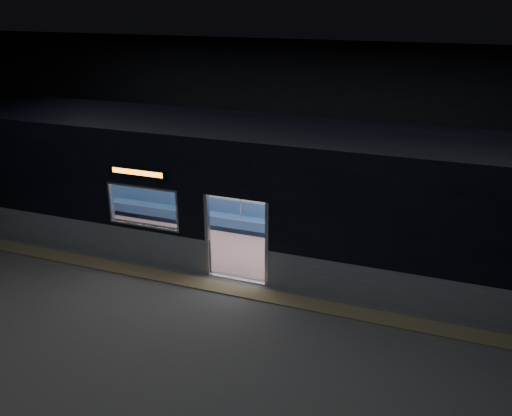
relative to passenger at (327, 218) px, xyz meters
The scene contains 7 objects.
station_floor 3.94m from the passenger, 113.16° to the right, with size 24.00×14.00×0.01m, color #47494C.
station_envelope 4.80m from the passenger, 113.16° to the right, with size 24.00×14.00×5.00m.
tactile_strip 3.45m from the passenger, 116.85° to the right, with size 22.80×0.50×0.03m, color #8C7F59.
metro_car 2.10m from the passenger, 146.54° to the right, with size 18.00×3.04×3.35m.
passenger is the anchor object (origin of this frame).
handbag 0.26m from the passenger, 78.09° to the right, with size 0.31×0.26×0.15m, color black.
transit_map 3.49m from the passenger, ahead, with size 1.04×0.03×0.68m, color white.
Camera 1 is at (4.32, -9.32, 6.25)m, focal length 38.00 mm.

